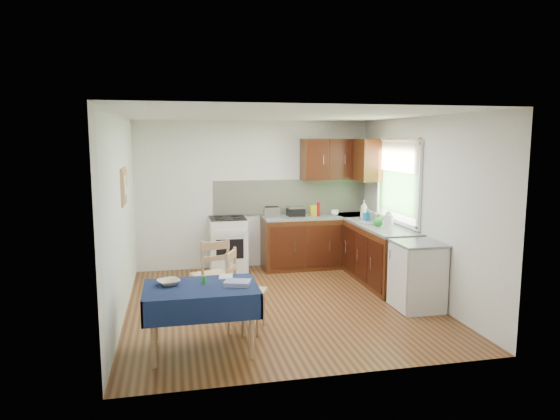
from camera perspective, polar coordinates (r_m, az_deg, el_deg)
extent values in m
plane|color=#462612|center=(6.81, 0.03, -10.70)|extent=(4.20, 4.20, 0.00)
cube|color=silver|center=(6.45, 0.03, 10.81)|extent=(4.00, 4.20, 0.02)
cube|color=silver|center=(8.56, -2.95, 1.76)|extent=(4.00, 0.02, 2.50)
cube|color=silver|center=(4.51, 5.71, -4.03)|extent=(4.00, 0.02, 2.50)
cube|color=white|center=(6.40, -17.75, -0.78)|extent=(0.02, 4.20, 2.50)
cube|color=silver|center=(7.20, 15.77, 0.26)|extent=(0.02, 4.20, 2.50)
cube|color=#381609|center=(8.63, 4.32, -3.71)|extent=(1.90, 0.60, 0.86)
cube|color=#381609|center=(7.80, 11.34, -5.14)|extent=(0.60, 1.70, 0.86)
cube|color=slate|center=(8.55, 4.35, -0.76)|extent=(1.90, 0.60, 0.04)
cube|color=slate|center=(7.71, 11.44, -1.88)|extent=(0.60, 1.70, 0.04)
cube|color=slate|center=(8.76, 8.43, -0.61)|extent=(0.60, 0.60, 0.04)
cube|color=beige|center=(8.68, 1.30, 1.53)|extent=(2.70, 0.02, 0.60)
cube|color=#381609|center=(8.68, 6.41, 5.78)|extent=(1.20, 0.35, 0.70)
cube|color=#381609|center=(8.43, 10.09, 5.64)|extent=(0.35, 0.50, 0.70)
cube|color=silver|center=(8.33, -5.98, -4.03)|extent=(0.60, 0.60, 0.90)
cube|color=black|center=(8.25, -6.03, -0.94)|extent=(0.58, 0.58, 0.02)
cube|color=black|center=(8.03, -5.74, -4.48)|extent=(0.44, 0.01, 0.32)
cube|color=#295623|center=(7.79, 13.34, 2.77)|extent=(0.01, 1.40, 0.85)
cube|color=silver|center=(7.75, 13.40, 7.56)|extent=(0.04, 1.48, 0.06)
cube|color=silver|center=(7.85, 13.11, -1.23)|extent=(0.04, 1.48, 0.06)
cube|color=tan|center=(7.75, 13.24, 5.93)|extent=(0.02, 1.36, 0.44)
cube|color=silver|center=(6.75, 15.43, -7.39)|extent=(0.55, 0.58, 0.85)
cube|color=slate|center=(6.65, 15.58, -3.69)|extent=(0.58, 0.60, 0.03)
cube|color=#A87854|center=(6.65, -17.43, 2.60)|extent=(0.02, 0.62, 0.47)
cube|color=#AD8548|center=(6.65, -17.30, 2.60)|extent=(0.01, 0.56, 0.41)
cube|color=white|center=(6.57, -17.28, 2.72)|extent=(0.00, 0.18, 0.24)
cube|color=white|center=(6.78, -17.09, 1.86)|extent=(0.00, 0.15, 0.20)
cube|color=#0E1838|center=(5.25, -9.04, -8.75)|extent=(1.12, 0.75, 0.03)
cube|color=#0E1838|center=(4.92, -8.75, -11.31)|extent=(1.16, 0.02, 0.26)
cube|color=#0E1838|center=(5.65, -9.24, -8.75)|extent=(1.16, 0.02, 0.26)
cube|color=#0E1838|center=(5.28, -15.28, -10.13)|extent=(0.02, 0.79, 0.26)
cube|color=#0E1838|center=(5.34, -2.82, -9.65)|extent=(0.02, 0.79, 0.26)
cylinder|color=#A87854|center=(5.08, -14.31, -13.64)|extent=(0.05, 0.05, 0.67)
cylinder|color=#A87854|center=(5.13, -3.27, -13.18)|extent=(0.05, 0.05, 0.67)
cylinder|color=#A87854|center=(5.63, -14.10, -11.45)|extent=(0.05, 0.05, 0.67)
cylinder|color=#A87854|center=(5.67, -4.21, -11.07)|extent=(0.05, 0.05, 0.67)
cube|color=#A87854|center=(6.53, -7.95, -7.47)|extent=(0.52, 0.52, 0.04)
cube|color=#A87854|center=(6.28, -7.42, -4.78)|extent=(0.37, 0.14, 0.30)
cylinder|color=#A87854|center=(6.80, -7.07, -8.78)|extent=(0.04, 0.04, 0.45)
cylinder|color=#A87854|center=(6.69, -9.81, -9.13)|extent=(0.04, 0.04, 0.45)
cylinder|color=#A87854|center=(6.50, -5.94, -9.57)|extent=(0.04, 0.04, 0.45)
cylinder|color=#A87854|center=(6.39, -8.80, -9.96)|extent=(0.04, 0.04, 0.45)
cube|color=#A87854|center=(5.82, -3.87, -9.42)|extent=(0.54, 0.54, 0.04)
cube|color=#A87854|center=(5.77, -5.63, -6.02)|extent=(0.17, 0.36, 0.30)
cylinder|color=#A87854|center=(5.70, -2.59, -12.16)|extent=(0.04, 0.04, 0.45)
cylinder|color=#A87854|center=(6.01, -1.87, -11.07)|extent=(0.04, 0.04, 0.45)
cylinder|color=#A87854|center=(5.78, -5.92, -11.91)|extent=(0.04, 0.04, 0.45)
cylinder|color=#A87854|center=(6.08, -5.02, -10.85)|extent=(0.04, 0.04, 0.45)
cube|color=#AFAEB3|center=(8.23, -0.97, -0.30)|extent=(0.26, 0.16, 0.18)
cube|color=black|center=(8.22, -0.97, 0.40)|extent=(0.22, 0.02, 0.02)
cube|color=black|center=(8.46, 1.81, -0.25)|extent=(0.28, 0.24, 0.13)
cube|color=#AFAEB3|center=(8.45, 1.81, 0.31)|extent=(0.28, 0.24, 0.03)
cylinder|color=#B00E14|center=(8.44, 4.43, 0.08)|extent=(0.05, 0.05, 0.24)
cube|color=yellow|center=(8.59, 3.84, -0.01)|extent=(0.14, 0.10, 0.17)
cube|color=gray|center=(7.89, 10.58, -1.41)|extent=(0.39, 0.30, 0.02)
cylinder|color=silver|center=(7.87, 10.59, -0.81)|extent=(0.05, 0.19, 0.19)
cylinder|color=silver|center=(7.56, 12.28, -1.26)|extent=(0.14, 0.14, 0.18)
sphere|color=silver|center=(7.54, 12.30, -0.45)|extent=(0.09, 0.09, 0.09)
imported|color=white|center=(8.55, 6.29, -0.31)|extent=(0.15, 0.15, 0.10)
imported|color=silver|center=(8.21, 9.57, 0.01)|extent=(0.14, 0.14, 0.31)
imported|color=#1E70B2|center=(8.00, 9.87, -0.60)|extent=(0.11, 0.11, 0.20)
imported|color=green|center=(7.62, 11.15, -1.13)|extent=(0.20, 0.20, 0.18)
imported|color=beige|center=(5.34, -12.61, -8.07)|extent=(0.29, 0.29, 0.06)
imported|color=white|center=(5.52, -6.99, -7.60)|extent=(0.17, 0.22, 0.02)
cylinder|color=green|center=(5.32, -8.68, -7.86)|extent=(0.04, 0.04, 0.09)
cube|color=navy|center=(5.23, -4.90, -8.31)|extent=(0.31, 0.27, 0.05)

